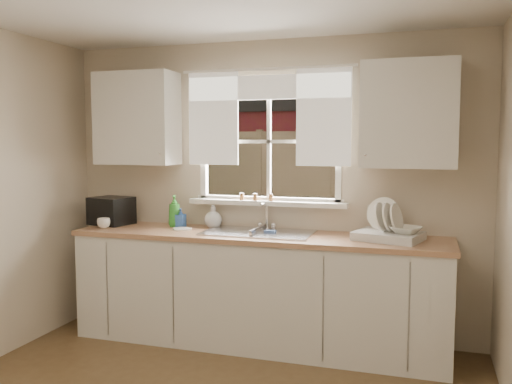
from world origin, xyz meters
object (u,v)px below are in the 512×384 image
(soap_bottle_a, at_px, (174,211))
(cup, at_px, (104,223))
(dish_rack, at_px, (388,232))
(black_appliance, at_px, (111,211))

(soap_bottle_a, relative_size, cup, 2.50)
(dish_rack, relative_size, black_appliance, 1.65)
(soap_bottle_a, xyz_separation_m, cup, (-0.54, -0.26, -0.09))
(dish_rack, xyz_separation_m, cup, (-2.36, -0.16, -0.02))
(cup, xyz_separation_m, black_appliance, (-0.06, 0.22, 0.08))
(dish_rack, xyz_separation_m, soap_bottle_a, (-1.82, 0.11, 0.07))
(cup, height_order, black_appliance, black_appliance)
(black_appliance, bearing_deg, dish_rack, 10.89)
(dish_rack, height_order, soap_bottle_a, dish_rack)
(soap_bottle_a, distance_m, cup, 0.61)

